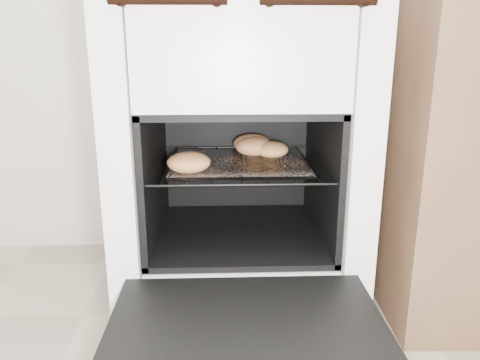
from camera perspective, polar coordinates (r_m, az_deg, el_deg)
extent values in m
cube|color=white|center=(1.40, -0.27, 4.52)|extent=(0.65, 0.69, 1.00)
cylinder|color=black|center=(1.03, 9.53, 20.84)|extent=(0.24, 0.02, 0.02)
cube|color=black|center=(0.98, 0.91, -18.33)|extent=(0.56, 0.43, 0.03)
cube|color=white|center=(0.99, 0.90, -19.26)|extent=(0.59, 0.46, 0.02)
cylinder|color=black|center=(1.34, -10.19, 1.94)|extent=(0.01, 0.46, 0.01)
cylinder|color=black|center=(1.35, 9.79, 2.12)|extent=(0.01, 0.46, 0.01)
cylinder|color=black|center=(1.11, 0.25, -0.62)|extent=(0.47, 0.01, 0.01)
cylinder|color=black|center=(1.54, -0.43, 4.01)|extent=(0.47, 0.01, 0.01)
cylinder|color=black|center=(1.33, -8.57, 1.96)|extent=(0.01, 0.43, 0.01)
cylinder|color=black|center=(1.33, -5.78, 2.00)|extent=(0.01, 0.43, 0.01)
cylinder|color=black|center=(1.32, -2.96, 2.03)|extent=(0.01, 0.43, 0.01)
cylinder|color=black|center=(1.32, -0.14, 2.06)|extent=(0.01, 0.43, 0.01)
cylinder|color=black|center=(1.33, 2.67, 2.09)|extent=(0.01, 0.43, 0.01)
cylinder|color=black|center=(1.33, 5.46, 2.10)|extent=(0.01, 0.43, 0.01)
cylinder|color=black|center=(1.34, 8.21, 2.12)|extent=(0.01, 0.43, 0.01)
cube|color=white|center=(1.30, -0.11, 2.11)|extent=(0.37, 0.33, 0.01)
ellipsoid|color=#E49D5B|center=(1.35, 3.90, 3.75)|extent=(0.13, 0.13, 0.05)
ellipsoid|color=#E49D5B|center=(1.41, 1.51, 4.49)|extent=(0.16, 0.16, 0.06)
ellipsoid|color=#E49D5B|center=(1.19, -6.27, 2.18)|extent=(0.13, 0.13, 0.05)
ellipsoid|color=#E49D5B|center=(1.37, 1.77, 4.15)|extent=(0.15, 0.15, 0.05)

